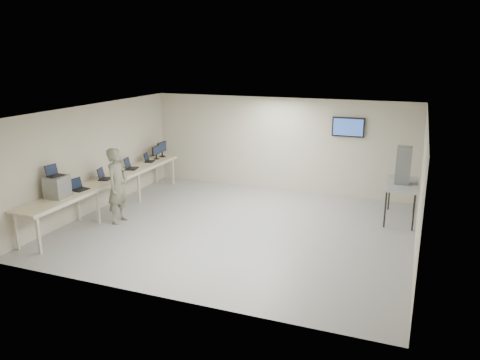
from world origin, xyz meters
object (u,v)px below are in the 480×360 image
at_px(soldier, 118,186).
at_px(workbench, 109,181).
at_px(equipment_box, 57,187).
at_px(side_table, 402,186).

bearing_deg(soldier, workbench, 46.12).
bearing_deg(equipment_box, side_table, 24.60).
distance_m(equipment_box, side_table, 8.21).
xyz_separation_m(workbench, soldier, (0.70, -0.62, 0.10)).
distance_m(workbench, side_table, 7.47).
xyz_separation_m(soldier, side_table, (6.48, 2.65, -0.05)).
bearing_deg(workbench, side_table, 15.78).
bearing_deg(soldier, side_table, -70.06).
bearing_deg(side_table, equipment_box, -152.08).
relative_size(workbench, soldier, 3.22).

